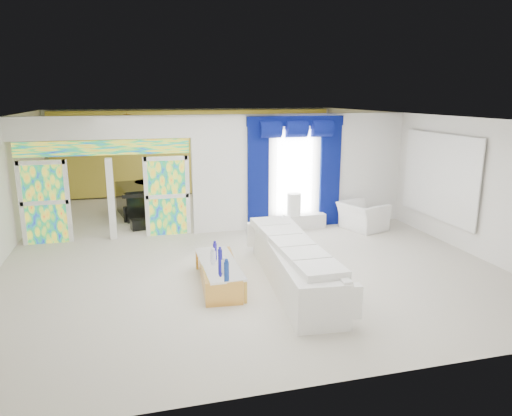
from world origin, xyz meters
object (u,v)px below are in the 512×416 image
object	(u,v)px
armchair	(363,216)
grand_piano	(144,200)
console_table	(304,221)
white_sofa	(293,265)
coffee_table	(219,274)

from	to	relation	value
armchair	grand_piano	size ratio (longest dim) A/B	0.62
armchair	grand_piano	distance (m)	6.34
console_table	grand_piano	xyz separation A→B (m)	(-4.09, 2.57, 0.26)
white_sofa	grand_piano	bearing A→B (deg)	117.00
console_table	armchair	distance (m)	1.54
coffee_table	console_table	world-z (taller)	coffee_table
console_table	grand_piano	bearing A→B (deg)	147.83
coffee_table	grand_piano	world-z (taller)	grand_piano
console_table	armchair	world-z (taller)	armchair
coffee_table	armchair	world-z (taller)	armchair
console_table	armchair	size ratio (longest dim) A/B	1.01
coffee_table	console_table	size ratio (longest dim) A/B	1.72
white_sofa	armchair	bearing A→B (deg)	50.23
coffee_table	grand_piano	distance (m)	5.99
console_table	white_sofa	bearing A→B (deg)	-113.56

